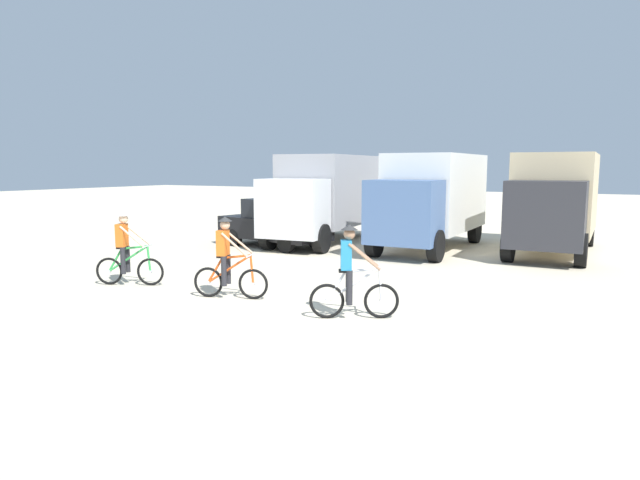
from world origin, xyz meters
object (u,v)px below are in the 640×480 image
at_px(sedan_parked, 275,223).
at_px(box_truck_tan_camper, 555,197).
at_px(box_truck_white_box, 432,196).
at_px(cyclist_near_camera, 351,275).
at_px(cyclist_cowboy_hat, 228,261).
at_px(cyclist_orange_shirt, 127,251).
at_px(box_truck_grey_hauler, 325,194).

bearing_deg(sedan_parked, box_truck_tan_camper, 21.62).
distance_m(box_truck_white_box, sedan_parked, 5.69).
height_order(sedan_parked, cyclist_near_camera, cyclist_near_camera).
relative_size(box_truck_tan_camper, cyclist_cowboy_hat, 3.73).
xyz_separation_m(box_truck_white_box, cyclist_cowboy_hat, (-1.56, -9.57, -1.03)).
bearing_deg(cyclist_cowboy_hat, box_truck_white_box, 80.73).
bearing_deg(cyclist_cowboy_hat, cyclist_orange_shirt, -178.00).
bearing_deg(box_truck_tan_camper, box_truck_grey_hauler, -170.06).
xyz_separation_m(box_truck_grey_hauler, cyclist_near_camera, (5.71, -9.50, -1.03)).
relative_size(cyclist_orange_shirt, cyclist_near_camera, 1.00).
height_order(box_truck_white_box, box_truck_tan_camper, same).
relative_size(cyclist_orange_shirt, cyclist_cowboy_hat, 1.00).
height_order(sedan_parked, cyclist_cowboy_hat, cyclist_cowboy_hat).
distance_m(box_truck_tan_camper, cyclist_near_camera, 11.22).
distance_m(sedan_parked, cyclist_near_camera, 9.89).
distance_m(box_truck_grey_hauler, cyclist_orange_shirt, 9.49).
bearing_deg(sedan_parked, cyclist_cowboy_hat, -63.96).
xyz_separation_m(cyclist_orange_shirt, cyclist_near_camera, (6.16, -0.08, 0.00)).
distance_m(box_truck_white_box, cyclist_cowboy_hat, 9.75).
height_order(cyclist_cowboy_hat, cyclist_near_camera, same).
bearing_deg(cyclist_orange_shirt, sedan_parked, 93.62).
distance_m(sedan_parked, cyclist_cowboy_hat, 7.98).
distance_m(box_truck_grey_hauler, box_truck_tan_camper, 8.20).
xyz_separation_m(box_truck_tan_camper, cyclist_orange_shirt, (-8.53, -10.84, -1.03)).
distance_m(cyclist_cowboy_hat, cyclist_near_camera, 3.13).
distance_m(cyclist_orange_shirt, cyclist_cowboy_hat, 3.04).
bearing_deg(cyclist_orange_shirt, box_truck_grey_hauler, 87.26).
height_order(sedan_parked, cyclist_orange_shirt, cyclist_orange_shirt).
relative_size(box_truck_grey_hauler, cyclist_orange_shirt, 3.81).
xyz_separation_m(box_truck_white_box, sedan_parked, (-5.06, -2.40, -0.99)).
xyz_separation_m(sedan_parked, cyclist_near_camera, (6.62, -7.35, -0.04)).
distance_m(box_truck_grey_hauler, box_truck_white_box, 4.16).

